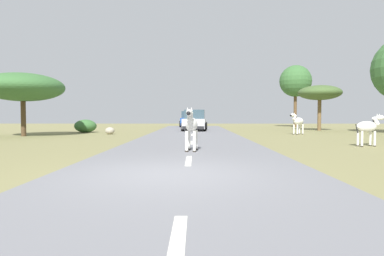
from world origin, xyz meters
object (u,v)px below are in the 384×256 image
object	(u,v)px
tree_2	(320,93)
rock_1	(110,131)
zebra_1	(368,127)
car_0	(195,121)
zebra_2	(298,121)
zebra_0	(191,125)
tree_4	(23,87)
tree_1	(296,81)
car_1	(189,120)
bush_0	(85,126)

from	to	relation	value
tree_2	rock_1	distance (m)	17.85
rock_1	zebra_1	bearing A→B (deg)	-33.23
car_0	zebra_2	bearing A→B (deg)	147.69
zebra_2	rock_1	distance (m)	13.03
zebra_0	car_0	world-z (taller)	car_0
tree_2	tree_4	xyz separation A→B (m)	(-21.59, -7.71, -0.17)
zebra_1	tree_1	world-z (taller)	tree_1
car_0	tree_2	distance (m)	11.05
zebra_2	car_1	distance (m)	15.97
bush_0	tree_1	bearing A→B (deg)	30.11
car_0	car_1	size ratio (longest dim) A/B	1.02
zebra_1	rock_1	size ratio (longest dim) A/B	2.27
car_1	bush_0	bearing A→B (deg)	56.30
tree_2	rock_1	world-z (taller)	tree_2
zebra_0	tree_1	size ratio (longest dim) A/B	0.24
zebra_1	zebra_2	size ratio (longest dim) A/B	0.96
tree_1	rock_1	distance (m)	22.40
car_0	bush_0	size ratio (longest dim) A/B	2.66
car_0	rock_1	bearing A→B (deg)	43.29
tree_4	bush_0	bearing A→B (deg)	61.35
car_0	bush_0	bearing A→B (deg)	21.25
tree_2	tree_4	size ratio (longest dim) A/B	0.78
car_0	tree_4	distance (m)	13.14
zebra_0	car_0	size ratio (longest dim) A/B	0.37
zebra_1	car_0	world-z (taller)	car_0
zebra_0	car_1	size ratio (longest dim) A/B	0.38
bush_0	tree_2	bearing A→B (deg)	9.72
rock_1	tree_4	bearing A→B (deg)	-156.04
zebra_1	zebra_2	xyz separation A→B (m)	(-0.28, 8.50, 0.07)
tree_2	bush_0	bearing A→B (deg)	-170.28
car_1	zebra_0	bearing A→B (deg)	91.49
car_1	bush_0	size ratio (longest dim) A/B	2.61
zebra_2	car_0	xyz separation A→B (m)	(-7.08, 5.13, -0.05)
zebra_0	rock_1	size ratio (longest dim) A/B	2.56
zebra_1	car_1	size ratio (longest dim) A/B	0.33
zebra_1	tree_2	size ratio (longest dim) A/B	0.37
zebra_0	zebra_1	distance (m)	7.84
zebra_0	rock_1	xyz separation A→B (m)	(-5.81, 11.05, -0.72)
car_1	rock_1	xyz separation A→B (m)	(-5.30, -13.77, -0.60)
zebra_1	rock_1	xyz separation A→B (m)	(-13.30, 8.71, -0.58)
zebra_1	tree_4	bearing A→B (deg)	-123.37
zebra_2	tree_2	distance (m)	7.22
car_1	rock_1	size ratio (longest dim) A/B	6.82
zebra_1	zebra_2	distance (m)	8.50
zebra_1	tree_2	world-z (taller)	tree_2
car_0	car_1	bearing A→B (deg)	-82.24
tree_2	tree_4	bearing A→B (deg)	-160.35
zebra_0	bush_0	xyz separation A→B (m)	(-8.29, 13.30, -0.47)
car_0	rock_1	world-z (taller)	car_0
zebra_2	car_0	world-z (taller)	car_0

